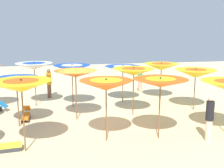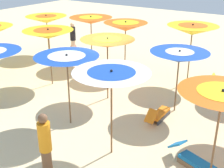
# 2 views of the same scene
# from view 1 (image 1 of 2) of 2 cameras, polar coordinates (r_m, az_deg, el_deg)

# --- Properties ---
(ground) EXTENTS (41.35, 41.35, 0.04)m
(ground) POSITION_cam_1_polar(r_m,az_deg,el_deg) (13.09, -5.07, -7.45)
(ground) COLOR beige
(beach_umbrella_0) EXTENTS (2.04, 2.04, 2.24)m
(beach_umbrella_0) POSITION_cam_1_polar(r_m,az_deg,el_deg) (16.64, 10.12, 3.54)
(beach_umbrella_0) COLOR brown
(beach_umbrella_0) RESTS_ON ground
(beach_umbrella_1) EXTENTS (2.07, 2.07, 2.15)m
(beach_umbrella_1) POSITION_cam_1_polar(r_m,az_deg,el_deg) (15.88, 2.26, 3.17)
(beach_umbrella_1) COLOR brown
(beach_umbrella_1) RESTS_ON ground
(beach_umbrella_2) EXTENTS (1.96, 1.96, 2.35)m
(beach_umbrella_2) POSITION_cam_1_polar(r_m,az_deg,el_deg) (14.89, -8.24, 3.22)
(beach_umbrella_2) COLOR brown
(beach_umbrella_2) RESTS_ON ground
(beach_umbrella_3) EXTENTS (1.97, 1.97, 2.44)m
(beach_umbrella_3) POSITION_cam_1_polar(r_m,az_deg,el_deg) (15.50, -15.75, 3.53)
(beach_umbrella_3) COLOR brown
(beach_umbrella_3) RESTS_ON ground
(beach_umbrella_5) EXTENTS (2.08, 2.08, 2.19)m
(beach_umbrella_5) POSITION_cam_1_polar(r_m,az_deg,el_deg) (14.86, 16.82, 2.09)
(beach_umbrella_5) COLOR brown
(beach_umbrella_5) RESTS_ON ground
(beach_umbrella_6) EXTENTS (2.03, 2.03, 2.39)m
(beach_umbrella_6) POSITION_cam_1_polar(r_m,az_deg,el_deg) (13.30, 4.46, 2.51)
(beach_umbrella_6) COLOR brown
(beach_umbrella_6) RESTS_ON ground
(beach_umbrella_7) EXTENTS (1.96, 1.96, 2.38)m
(beach_umbrella_7) POSITION_cam_1_polar(r_m,az_deg,el_deg) (12.70, -7.50, 2.10)
(beach_umbrella_7) COLOR brown
(beach_umbrella_7) RESTS_ON ground
(beach_umbrella_8) EXTENTS (1.94, 1.94, 2.22)m
(beach_umbrella_8) POSITION_cam_1_polar(r_m,az_deg,el_deg) (12.37, -19.09, 0.44)
(beach_umbrella_8) COLOR brown
(beach_umbrella_8) RESTS_ON ground
(beach_umbrella_11) EXTENTS (2.07, 2.07, 2.41)m
(beach_umbrella_11) POSITION_cam_1_polar(r_m,az_deg,el_deg) (10.49, 9.93, 0.23)
(beach_umbrella_11) COLOR brown
(beach_umbrella_11) RESTS_ON ground
(beach_umbrella_12) EXTENTS (1.96, 1.96, 2.41)m
(beach_umbrella_12) POSITION_cam_1_polar(r_m,az_deg,el_deg) (10.09, -1.22, -0.21)
(beach_umbrella_12) COLOR brown
(beach_umbrella_12) RESTS_ON ground
(beach_umbrella_13) EXTENTS (2.04, 2.04, 2.55)m
(beach_umbrella_13) POSITION_cam_1_polar(r_m,az_deg,el_deg) (9.65, -18.16, -0.41)
(beach_umbrella_13) COLOR brown
(beach_umbrella_13) RESTS_ON ground
(lounger_1) EXTENTS (0.49, 1.24, 0.68)m
(lounger_1) POSITION_cam_1_polar(r_m,az_deg,el_deg) (10.48, -21.23, -11.69)
(lounger_1) COLOR #333338
(lounger_1) RESTS_ON ground
(lounger_2) EXTENTS (1.36, 0.34, 0.56)m
(lounger_2) POSITION_cam_1_polar(r_m,az_deg,el_deg) (13.63, -17.29, -6.20)
(lounger_2) COLOR #333338
(lounger_2) RESTS_ON ground
(beachgoer_0) EXTENTS (0.30, 0.30, 1.64)m
(beachgoer_0) POSITION_cam_1_polar(r_m,az_deg,el_deg) (18.57, 5.79, 0.90)
(beachgoer_0) COLOR #D8A87F
(beachgoer_0) RESTS_ON ground
(beachgoer_1) EXTENTS (0.30, 0.30, 1.78)m
(beachgoer_1) POSITION_cam_1_polar(r_m,az_deg,el_deg) (10.99, 19.46, -6.49)
(beachgoer_1) COLOR beige
(beachgoer_1) RESTS_ON ground
(beachgoer_2) EXTENTS (0.30, 0.30, 1.78)m
(beachgoer_2) POSITION_cam_1_polar(r_m,az_deg,el_deg) (17.37, -12.85, 0.25)
(beachgoer_2) COLOR brown
(beachgoer_2) RESTS_ON ground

